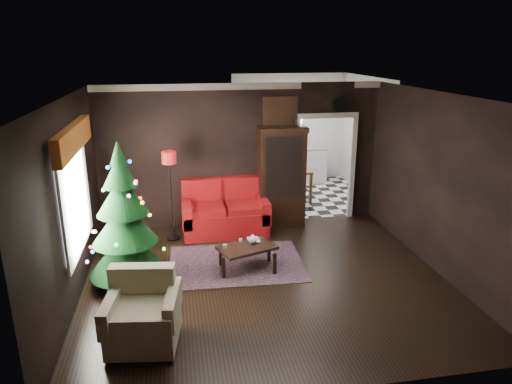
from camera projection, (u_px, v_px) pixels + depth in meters
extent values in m
plane|color=black|center=(266.00, 280.00, 7.19)|extent=(5.50, 5.50, 0.00)
plane|color=white|center=(268.00, 97.00, 6.35)|extent=(5.50, 5.50, 0.00)
plane|color=black|center=(242.00, 156.00, 9.11)|extent=(5.50, 0.00, 5.50)
plane|color=black|center=(319.00, 272.00, 4.42)|extent=(5.50, 0.00, 5.50)
plane|color=black|center=(69.00, 205.00, 6.30)|extent=(0.00, 5.50, 5.50)
plane|color=black|center=(440.00, 184.00, 7.23)|extent=(0.00, 5.50, 5.50)
cube|color=white|center=(74.00, 197.00, 6.48)|extent=(0.05, 1.60, 1.40)
cube|color=#964418|center=(73.00, 138.00, 6.25)|extent=(0.12, 2.10, 0.35)
plane|color=white|center=(303.00, 196.00, 11.23)|extent=(3.00, 3.00, 0.00)
cube|color=white|center=(289.00, 117.00, 12.08)|extent=(0.70, 0.06, 0.70)
cube|color=#514047|center=(236.00, 263.00, 7.72)|extent=(2.27, 1.70, 0.01)
cylinder|color=silver|center=(241.00, 240.00, 7.58)|extent=(0.06, 0.06, 0.05)
cylinder|color=silver|center=(225.00, 246.00, 7.33)|extent=(0.09, 0.09, 0.06)
imported|color=#8A765A|center=(248.00, 234.00, 7.57)|extent=(0.18, 0.03, 0.25)
cylinder|color=white|center=(340.00, 104.00, 9.10)|extent=(0.32, 0.32, 0.06)
cube|color=tan|center=(280.00, 112.00, 8.94)|extent=(0.62, 0.05, 0.52)
cube|color=silver|center=(291.00, 166.00, 12.22)|extent=(1.80, 0.60, 0.90)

